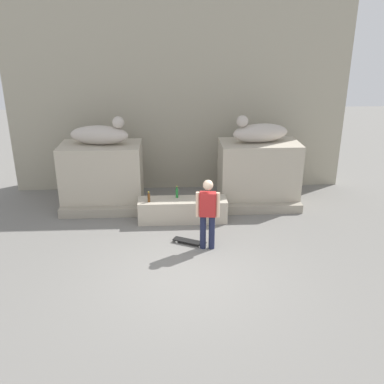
% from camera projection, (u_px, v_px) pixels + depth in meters
% --- Properties ---
extents(ground_plane, '(40.00, 40.00, 0.00)m').
position_uv_depth(ground_plane, '(187.00, 272.00, 8.83)').
color(ground_plane, slate).
extents(facade_wall, '(10.21, 0.60, 6.05)m').
position_uv_depth(facade_wall, '(179.00, 90.00, 12.81)').
color(facade_wall, '#A7A08A').
rests_on(facade_wall, ground_plane).
extents(pedestal_left, '(2.21, 1.28, 1.81)m').
position_uv_depth(pedestal_left, '(102.00, 176.00, 11.89)').
color(pedestal_left, '#B7AD99').
rests_on(pedestal_left, ground_plane).
extents(pedestal_right, '(2.21, 1.28, 1.81)m').
position_uv_depth(pedestal_right, '(258.00, 173.00, 12.12)').
color(pedestal_right, '#B7AD99').
rests_on(pedestal_right, ground_plane).
extents(statue_reclining_left, '(1.66, 0.78, 0.78)m').
position_uv_depth(statue_reclining_left, '(100.00, 134.00, 11.47)').
color(statue_reclining_left, beige).
rests_on(statue_reclining_left, pedestal_left).
extents(statue_reclining_right, '(1.68, 0.87, 0.78)m').
position_uv_depth(statue_reclining_right, '(259.00, 132.00, 11.69)').
color(statue_reclining_right, beige).
rests_on(statue_reclining_right, pedestal_right).
extents(ledge_block, '(2.32, 0.64, 0.60)m').
position_uv_depth(ledge_block, '(183.00, 210.00, 11.14)').
color(ledge_block, '#B7AD99').
rests_on(ledge_block, ground_plane).
extents(skater, '(0.54, 0.25, 1.67)m').
position_uv_depth(skater, '(208.00, 212.00, 9.48)').
color(skater, '#1E233F').
rests_on(skater, ground_plane).
extents(skateboard, '(0.80, 0.54, 0.08)m').
position_uv_depth(skateboard, '(189.00, 241.00, 9.98)').
color(skateboard, black).
rests_on(skateboard, ground_plane).
extents(bottle_green, '(0.07, 0.07, 0.32)m').
position_uv_depth(bottle_green, '(177.00, 193.00, 11.11)').
color(bottle_green, '#1E722D').
rests_on(bottle_green, ledge_block).
extents(bottle_brown, '(0.07, 0.07, 0.28)m').
position_uv_depth(bottle_brown, '(149.00, 198.00, 10.83)').
color(bottle_brown, '#593314').
rests_on(bottle_brown, ledge_block).
extents(stair_step, '(6.64, 0.50, 0.24)m').
position_uv_depth(stair_step, '(182.00, 209.00, 11.67)').
color(stair_step, gray).
rests_on(stair_step, ground_plane).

